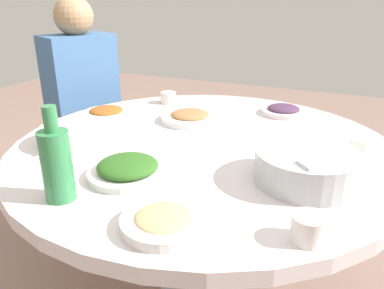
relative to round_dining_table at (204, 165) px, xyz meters
name	(u,v)px	position (x,y,z in m)	size (l,w,h in m)	color
round_dining_table	(204,165)	(0.00, 0.00, 0.00)	(1.36, 1.36, 0.73)	#99999E
rice_bowl	(307,166)	(-0.38, 0.16, 0.14)	(0.29, 0.29, 0.10)	#B2B5BA
soup_bowl	(76,135)	(0.42, 0.18, 0.12)	(0.25, 0.27, 0.07)	white
dish_tofu_braise	(190,117)	(0.15, -0.21, 0.11)	(0.24, 0.24, 0.05)	white
dish_eggplant	(283,110)	(-0.19, -0.46, 0.11)	(0.19, 0.19, 0.04)	silver
dish_greens	(128,169)	(0.11, 0.33, 0.11)	(0.24, 0.24, 0.06)	white
dish_noodles	(164,221)	(-0.11, 0.52, 0.10)	(0.20, 0.20, 0.04)	silver
dish_stirfry	(106,113)	(0.50, -0.11, 0.11)	(0.20, 0.20, 0.04)	silver
green_bottle	(57,163)	(0.20, 0.52, 0.19)	(0.08, 0.08, 0.25)	#328049
tea_cup_near	(309,228)	(-0.42, 0.44, 0.12)	(0.08, 0.08, 0.06)	white
tea_cup_far	(168,98)	(0.36, -0.42, 0.11)	(0.07, 0.07, 0.05)	silver
tea_cup_side	(360,148)	(-0.51, -0.10, 0.12)	(0.07, 0.07, 0.06)	white
stool_for_diner_left	(92,181)	(0.83, -0.36, -0.41)	(0.36, 0.36, 0.46)	brown
diner_left	(81,87)	(0.83, -0.36, 0.14)	(0.44, 0.43, 0.76)	#2D333D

